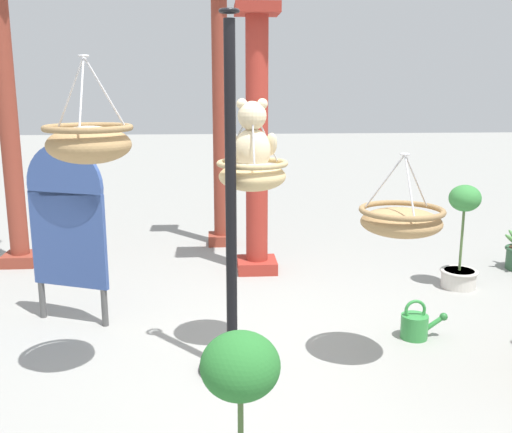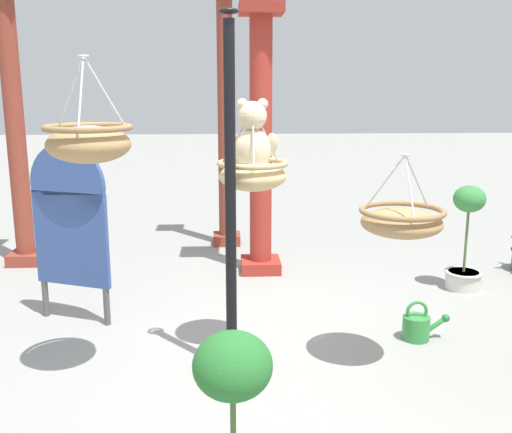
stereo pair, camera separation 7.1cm
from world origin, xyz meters
The scene contains 12 objects.
ground_plane centered at (0.00, 0.00, 0.00)m, with size 40.00×40.00×0.00m, color gray.
display_pole_central centered at (-0.18, -0.08, 0.69)m, with size 0.44×0.44×2.28m.
hanging_basket_with_teddy centered at (-0.03, 0.17, 1.28)m, with size 0.47×0.47×0.55m.
teddy_bear centered at (-0.03, 0.19, 1.49)m, with size 0.33×0.29×0.49m.
hanging_basket_left_high centered at (-0.99, -0.23, 1.53)m, with size 0.51×0.51×0.61m.
hanging_basket_right_low centered at (0.90, -0.11, 1.01)m, with size 0.54×0.54×0.53m.
greenhouse_pillar_left centered at (-0.20, 3.12, 1.45)m, with size 0.34×0.34×3.00m.
greenhouse_pillar_right centered at (-2.33, 2.44, 1.41)m, with size 0.36×0.36×2.93m.
greenhouse_pillar_far_back centered at (0.14, 2.05, 1.25)m, with size 0.42×0.42×2.60m.
potted_plant_fern_front centered at (1.99, 1.41, 0.46)m, with size 0.35×0.35×0.97m.
display_sign_board centered at (-1.42, 0.84, 0.84)m, with size 0.62×0.28×1.43m.
watering_can centered at (1.20, 0.33, 0.10)m, with size 0.35×0.20×0.30m.
Camera 2 is at (-0.21, -3.64, 1.83)m, focal length 40.90 mm.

